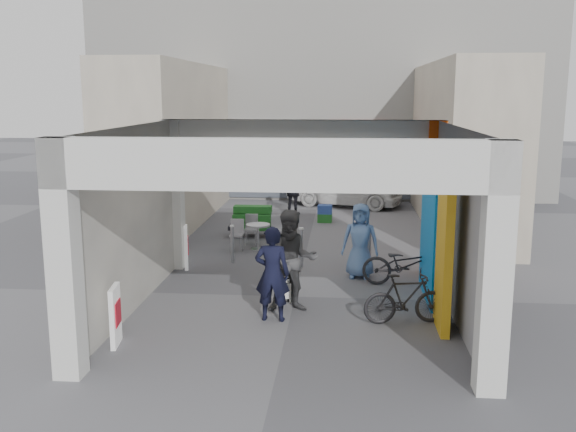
# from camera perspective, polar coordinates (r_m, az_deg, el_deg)

# --- Properties ---
(ground) EXTENTS (90.00, 90.00, 0.00)m
(ground) POSITION_cam_1_polar(r_m,az_deg,el_deg) (13.20, 0.64, -7.18)
(ground) COLOR #5B5B60
(ground) RESTS_ON ground
(arcade_canopy) EXTENTS (6.40, 6.45, 6.40)m
(arcade_canopy) POSITION_cam_1_polar(r_m,az_deg,el_deg) (11.84, 2.97, 2.17)
(arcade_canopy) COLOR silver
(arcade_canopy) RESTS_ON ground
(far_building) EXTENTS (18.00, 4.08, 8.00)m
(far_building) POSITION_cam_1_polar(r_m,az_deg,el_deg) (26.53, 3.00, 10.64)
(far_building) COLOR white
(far_building) RESTS_ON ground
(plaza_bldg_left) EXTENTS (2.00, 9.00, 5.00)m
(plaza_bldg_left) POSITION_cam_1_polar(r_m,az_deg,el_deg) (20.81, -10.26, 6.31)
(plaza_bldg_left) COLOR #C1B6A0
(plaza_bldg_left) RESTS_ON ground
(plaza_bldg_right) EXTENTS (2.00, 9.00, 5.00)m
(plaza_bldg_right) POSITION_cam_1_polar(r_m,az_deg,el_deg) (20.39, 15.10, 6.02)
(plaza_bldg_right) COLOR #C1B6A0
(plaza_bldg_right) RESTS_ON ground
(bollard_left) EXTENTS (0.09, 0.09, 0.92)m
(bollard_left) POSITION_cam_1_polar(r_m,az_deg,el_deg) (15.72, -4.97, -2.52)
(bollard_left) COLOR #9A9CA2
(bollard_left) RESTS_ON ground
(bollard_center) EXTENTS (0.09, 0.09, 0.93)m
(bollard_center) POSITION_cam_1_polar(r_m,az_deg,el_deg) (15.30, 1.17, -2.84)
(bollard_center) COLOR #9A9CA2
(bollard_center) RESTS_ON ground
(bollard_right) EXTENTS (0.09, 0.09, 0.93)m
(bollard_right) POSITION_cam_1_polar(r_m,az_deg,el_deg) (15.44, 7.24, -2.80)
(bollard_right) COLOR #9A9CA2
(bollard_right) RESTS_ON ground
(advert_board_near) EXTENTS (0.16, 0.56, 1.00)m
(advert_board_near) POSITION_cam_1_polar(r_m,az_deg,el_deg) (11.00, -15.08, -8.53)
(advert_board_near) COLOR silver
(advert_board_near) RESTS_ON ground
(advert_board_far) EXTENTS (0.21, 0.55, 1.00)m
(advert_board_far) POSITION_cam_1_polar(r_m,az_deg,el_deg) (15.39, -9.04, -2.74)
(advert_board_far) COLOR silver
(advert_board_far) RESTS_ON ground
(cafe_set) EXTENTS (1.35, 1.09, 0.82)m
(cafe_set) POSITION_cam_1_polar(r_m,az_deg,el_deg) (17.32, -2.91, -1.82)
(cafe_set) COLOR #A4A4A9
(cafe_set) RESTS_ON ground
(produce_stand) EXTENTS (1.31, 0.71, 0.87)m
(produce_stand) POSITION_cam_1_polar(r_m,az_deg,el_deg) (18.61, -3.21, -0.76)
(produce_stand) COLOR black
(produce_stand) RESTS_ON ground
(crate_stack) EXTENTS (0.47, 0.37, 0.56)m
(crate_stack) POSITION_cam_1_polar(r_m,az_deg,el_deg) (20.66, 3.30, 0.22)
(crate_stack) COLOR #1B5919
(crate_stack) RESTS_ON ground
(border_collie) EXTENTS (0.22, 0.43, 0.60)m
(border_collie) POSITION_cam_1_polar(r_m,az_deg,el_deg) (12.88, 0.01, -6.54)
(border_collie) COLOR black
(border_collie) RESTS_ON ground
(man_with_dog) EXTENTS (0.66, 0.45, 1.75)m
(man_with_dog) POSITION_cam_1_polar(r_m,az_deg,el_deg) (11.64, -1.41, -5.15)
(man_with_dog) COLOR black
(man_with_dog) RESTS_ON ground
(man_back_turned) EXTENTS (1.08, 0.92, 1.95)m
(man_back_turned) POSITION_cam_1_polar(r_m,az_deg,el_deg) (12.11, 0.41, -4.02)
(man_back_turned) COLOR #3E3F41
(man_back_turned) RESTS_ON ground
(man_elderly) EXTENTS (0.88, 0.62, 1.69)m
(man_elderly) POSITION_cam_1_polar(r_m,az_deg,el_deg) (14.43, 6.43, -2.20)
(man_elderly) COLOR #5C7EB3
(man_elderly) RESTS_ON ground
(man_crates) EXTENTS (1.05, 0.71, 1.66)m
(man_crates) POSITION_cam_1_polar(r_m,az_deg,el_deg) (21.66, 0.50, 2.20)
(man_crates) COLOR black
(man_crates) RESTS_ON ground
(bicycle_front) EXTENTS (1.92, 0.91, 0.97)m
(bicycle_front) POSITION_cam_1_polar(r_m,az_deg,el_deg) (13.97, 10.41, -4.26)
(bicycle_front) COLOR black
(bicycle_front) RESTS_ON ground
(bicycle_rear) EXTENTS (1.59, 0.72, 0.92)m
(bicycle_rear) POSITION_cam_1_polar(r_m,az_deg,el_deg) (11.79, 10.43, -7.24)
(bicycle_rear) COLOR black
(bicycle_rear) RESTS_ON ground
(white_van) EXTENTS (4.50, 2.83, 1.43)m
(white_van) POSITION_cam_1_polar(r_m,az_deg,el_deg) (23.67, 5.08, 2.63)
(white_van) COLOR white
(white_van) RESTS_ON ground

